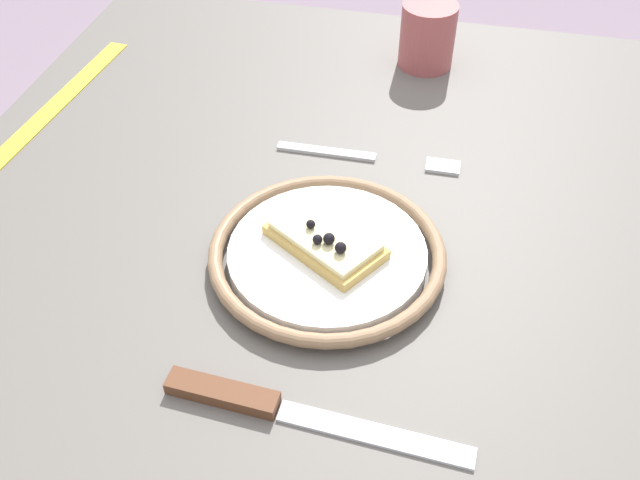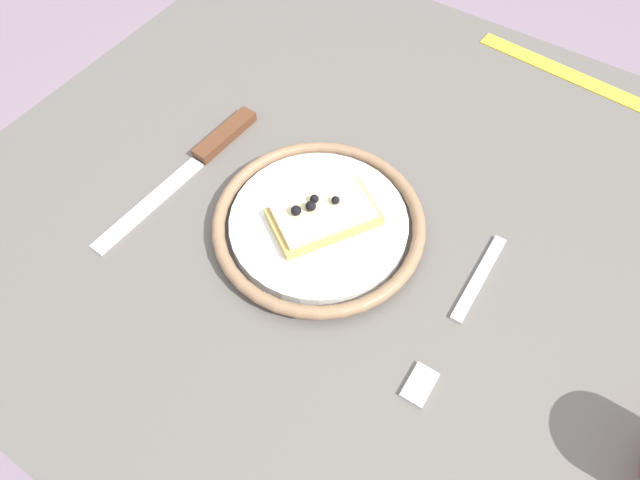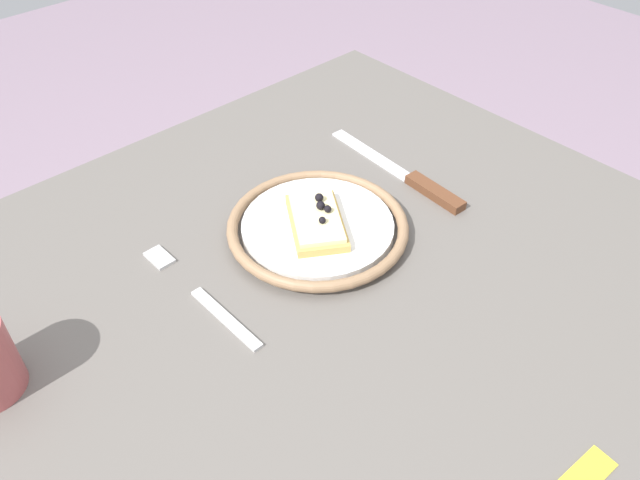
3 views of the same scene
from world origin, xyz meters
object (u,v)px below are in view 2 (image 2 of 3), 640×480
(pizza_slice_near, at_px, (324,215))
(fork, at_px, (458,315))
(knife, at_px, (205,153))
(plate, at_px, (319,223))
(dining_table, at_px, (380,276))
(measuring_tape, at_px, (600,88))

(pizza_slice_near, xyz_separation_m, fork, (-0.16, 0.01, -0.02))
(pizza_slice_near, bearing_deg, knife, -3.79)
(fork, bearing_deg, knife, -4.37)
(fork, bearing_deg, plate, -3.94)
(dining_table, xyz_separation_m, pizza_slice_near, (0.05, 0.05, 0.14))
(plate, distance_m, pizza_slice_near, 0.01)
(measuring_tape, bearing_deg, dining_table, 74.15)
(plate, height_order, pizza_slice_near, pizza_slice_near)
(pizza_slice_near, bearing_deg, fork, 175.03)
(plate, distance_m, fork, 0.17)
(plate, bearing_deg, measuring_tape, -115.40)
(plate, xyz_separation_m, fork, (-0.17, 0.01, -0.01))
(pizza_slice_near, xyz_separation_m, measuring_tape, (-0.17, -0.37, -0.02))
(dining_table, distance_m, fork, 0.17)
(dining_table, distance_m, plate, 0.14)
(dining_table, relative_size, plate, 4.10)
(knife, xyz_separation_m, fork, (-0.33, 0.03, -0.00))
(knife, distance_m, measuring_tape, 0.50)
(knife, bearing_deg, measuring_tape, -133.52)
(dining_table, relative_size, measuring_tape, 2.75)
(pizza_slice_near, xyz_separation_m, knife, (0.17, -0.01, -0.02))
(knife, bearing_deg, plate, 175.20)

